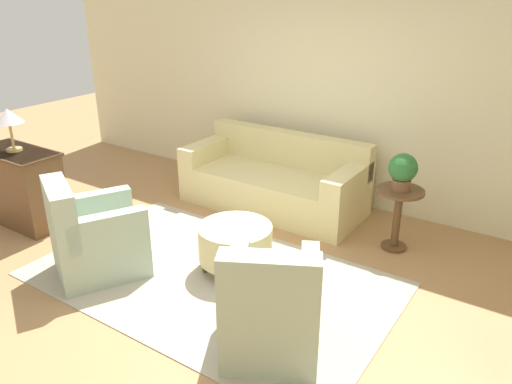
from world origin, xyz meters
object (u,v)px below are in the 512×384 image
at_px(ottoman_table, 235,243).
at_px(table_lamp, 8,118).
at_px(dresser, 22,186).
at_px(armchair_right, 271,309).
at_px(side_table, 398,209).
at_px(couch, 275,182).
at_px(potted_plant_on_side_table, 403,170).
at_px(armchair_left, 93,239).

bearing_deg(ottoman_table, table_lamp, -169.47).
distance_m(dresser, table_lamp, 0.80).
xyz_separation_m(armchair_right, side_table, (0.24, 2.10, 0.08)).
xyz_separation_m(couch, armchair_right, (1.40, -2.33, 0.05)).
relative_size(side_table, dresser, 0.64).
relative_size(couch, dresser, 2.13).
relative_size(couch, ottoman_table, 3.13).
distance_m(ottoman_table, potted_plant_on_side_table, 1.83).
height_order(armchair_left, table_lamp, table_lamp).
bearing_deg(side_table, dresser, -154.84).
bearing_deg(dresser, side_table, 25.16).
height_order(couch, armchair_left, armchair_left).
bearing_deg(armchair_right, side_table, 83.47).
bearing_deg(potted_plant_on_side_table, ottoman_table, -131.46).
relative_size(armchair_right, potted_plant_on_side_table, 2.72).
height_order(couch, side_table, couch).
height_order(armchair_left, side_table, armchair_left).
relative_size(armchair_left, ottoman_table, 1.45).
relative_size(couch, table_lamp, 4.68).
bearing_deg(couch, table_lamp, -137.19).
relative_size(potted_plant_on_side_table, table_lamp, 0.80).
xyz_separation_m(side_table, table_lamp, (-3.83, -1.80, 0.81)).
bearing_deg(potted_plant_on_side_table, table_lamp, -154.84).
distance_m(armchair_right, potted_plant_on_side_table, 2.17).
height_order(couch, armchair_right, armchair_right).
bearing_deg(table_lamp, ottoman_table, 10.53).
relative_size(couch, potted_plant_on_side_table, 5.88).
height_order(armchair_right, table_lamp, table_lamp).
height_order(armchair_left, dresser, armchair_left).
bearing_deg(dresser, potted_plant_on_side_table, 25.16).
relative_size(armchair_left, potted_plant_on_side_table, 2.72).
bearing_deg(table_lamp, armchair_left, -10.72).
height_order(side_table, table_lamp, table_lamp).
relative_size(armchair_left, side_table, 1.54).
relative_size(armchair_left, armchair_right, 1.00).
distance_m(armchair_right, dresser, 3.60).
distance_m(side_table, table_lamp, 4.31).
bearing_deg(armchair_right, couch, 121.10).
distance_m(couch, dresser, 2.98).
bearing_deg(armchair_right, potted_plant_on_side_table, 83.47).
xyz_separation_m(armchair_left, ottoman_table, (1.09, 0.80, -0.07)).
relative_size(side_table, potted_plant_on_side_table, 1.77).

